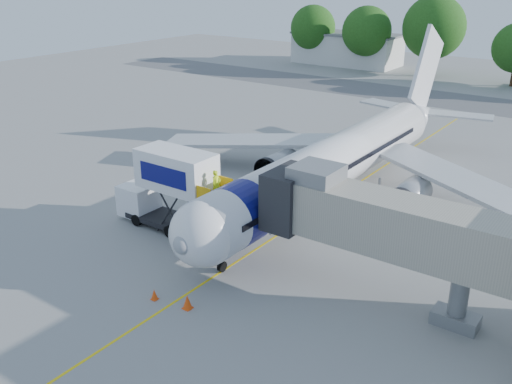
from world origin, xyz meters
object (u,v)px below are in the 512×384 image
Objects in this scene: jet_bridge at (376,222)px; ground_tug at (113,334)px; aircraft at (338,160)px; catering_hiloader at (170,190)px.

jet_bridge is 13.70m from ground_tug.
aircraft is 4.44× the size of catering_hiloader.
aircraft reaches higher than catering_hiloader.
ground_tug is (6.73, -10.88, -1.95)m from catering_hiloader.
aircraft is 9.55× the size of ground_tug.
aircraft is 12.77m from catering_hiloader.
ground_tug is at bearing -58.26° from catering_hiloader.
jet_bridge is 14.34m from catering_hiloader.
jet_bridge reaches higher than ground_tug.
aircraft is 2.71× the size of jet_bridge.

